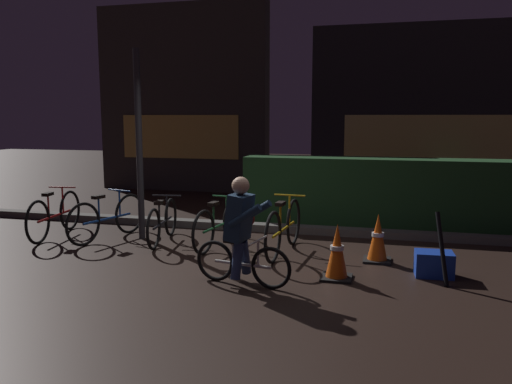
{
  "coord_description": "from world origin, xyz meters",
  "views": [
    {
      "loc": [
        1.92,
        -6.04,
        1.91
      ],
      "look_at": [
        0.2,
        0.6,
        0.9
      ],
      "focal_mm": 36.05,
      "sensor_mm": 36.0,
      "label": 1
    }
  ],
  "objects_px": {
    "parked_bike_center_left": "(163,222)",
    "traffic_cone_near": "(337,252)",
    "cyclist": "(241,230)",
    "street_post": "(139,146)",
    "parked_bike_leftmost": "(55,215)",
    "parked_bike_right_mid": "(284,228)",
    "traffic_cone_far": "(378,239)",
    "closed_umbrella": "(442,248)",
    "parked_bike_left_mid": "(108,218)",
    "blue_crate": "(434,264)",
    "parked_bike_center_right": "(219,225)"
  },
  "relations": [
    {
      "from": "street_post",
      "to": "closed_umbrella",
      "type": "distance_m",
      "value": 4.64
    },
    {
      "from": "traffic_cone_near",
      "to": "cyclist",
      "type": "distance_m",
      "value": 1.18
    },
    {
      "from": "traffic_cone_far",
      "to": "closed_umbrella",
      "type": "distance_m",
      "value": 1.05
    },
    {
      "from": "parked_bike_right_mid",
      "to": "traffic_cone_far",
      "type": "xyz_separation_m",
      "value": [
        1.28,
        -0.08,
        -0.05
      ]
    },
    {
      "from": "cyclist",
      "to": "parked_bike_left_mid",
      "type": "bearing_deg",
      "value": 159.33
    },
    {
      "from": "parked_bike_leftmost",
      "to": "street_post",
      "type": "bearing_deg",
      "value": -87.54
    },
    {
      "from": "parked_bike_center_right",
      "to": "traffic_cone_far",
      "type": "xyz_separation_m",
      "value": [
        2.28,
        -0.19,
        -0.02
      ]
    },
    {
      "from": "traffic_cone_near",
      "to": "closed_umbrella",
      "type": "bearing_deg",
      "value": 7.24
    },
    {
      "from": "parked_bike_center_left",
      "to": "traffic_cone_near",
      "type": "distance_m",
      "value": 2.98
    },
    {
      "from": "traffic_cone_near",
      "to": "parked_bike_center_right",
      "type": "bearing_deg",
      "value": 149.46
    },
    {
      "from": "traffic_cone_far",
      "to": "cyclist",
      "type": "height_order",
      "value": "cyclist"
    },
    {
      "from": "parked_bike_center_left",
      "to": "parked_bike_center_right",
      "type": "relative_size",
      "value": 0.96
    },
    {
      "from": "blue_crate",
      "to": "parked_bike_right_mid",
      "type": "bearing_deg",
      "value": 163.73
    },
    {
      "from": "parked_bike_center_right",
      "to": "parked_bike_right_mid",
      "type": "bearing_deg",
      "value": -88.12
    },
    {
      "from": "street_post",
      "to": "traffic_cone_near",
      "type": "bearing_deg",
      "value": -22.17
    },
    {
      "from": "street_post",
      "to": "traffic_cone_near",
      "type": "height_order",
      "value": "street_post"
    },
    {
      "from": "blue_crate",
      "to": "closed_umbrella",
      "type": "bearing_deg",
      "value": -77.43
    },
    {
      "from": "traffic_cone_near",
      "to": "blue_crate",
      "type": "relative_size",
      "value": 1.51
    },
    {
      "from": "parked_bike_center_left",
      "to": "closed_umbrella",
      "type": "distance_m",
      "value": 4.06
    },
    {
      "from": "parked_bike_leftmost",
      "to": "parked_bike_center_right",
      "type": "height_order",
      "value": "parked_bike_leftmost"
    },
    {
      "from": "parked_bike_right_mid",
      "to": "blue_crate",
      "type": "bearing_deg",
      "value": -101.74
    },
    {
      "from": "parked_bike_left_mid",
      "to": "parked_bike_center_left",
      "type": "distance_m",
      "value": 0.92
    },
    {
      "from": "street_post",
      "to": "traffic_cone_near",
      "type": "distance_m",
      "value": 3.63
    },
    {
      "from": "parked_bike_leftmost",
      "to": "parked_bike_right_mid",
      "type": "height_order",
      "value": "parked_bike_right_mid"
    },
    {
      "from": "parked_bike_center_left",
      "to": "parked_bike_left_mid",
      "type": "bearing_deg",
      "value": 83.97
    },
    {
      "from": "parked_bike_left_mid",
      "to": "traffic_cone_near",
      "type": "xyz_separation_m",
      "value": [
        3.67,
        -1.1,
        -0.02
      ]
    },
    {
      "from": "traffic_cone_far",
      "to": "parked_bike_center_right",
      "type": "bearing_deg",
      "value": 175.22
    },
    {
      "from": "parked_bike_leftmost",
      "to": "parked_bike_left_mid",
      "type": "relative_size",
      "value": 1.05
    },
    {
      "from": "street_post",
      "to": "parked_bike_center_right",
      "type": "height_order",
      "value": "street_post"
    },
    {
      "from": "parked_bike_center_left",
      "to": "cyclist",
      "type": "relative_size",
      "value": 1.21
    },
    {
      "from": "parked_bike_right_mid",
      "to": "traffic_cone_far",
      "type": "distance_m",
      "value": 1.29
    },
    {
      "from": "traffic_cone_near",
      "to": "blue_crate",
      "type": "height_order",
      "value": "traffic_cone_near"
    },
    {
      "from": "blue_crate",
      "to": "parked_bike_center_left",
      "type": "bearing_deg",
      "value": 169.24
    },
    {
      "from": "parked_bike_center_right",
      "to": "parked_bike_right_mid",
      "type": "distance_m",
      "value": 1.0
    },
    {
      "from": "street_post",
      "to": "parked_bike_leftmost",
      "type": "distance_m",
      "value": 1.8
    },
    {
      "from": "blue_crate",
      "to": "traffic_cone_far",
      "type": "bearing_deg",
      "value": 144.03
    },
    {
      "from": "parked_bike_leftmost",
      "to": "parked_bike_center_right",
      "type": "bearing_deg",
      "value": -96.86
    },
    {
      "from": "traffic_cone_far",
      "to": "parked_bike_center_left",
      "type": "bearing_deg",
      "value": 175.59
    },
    {
      "from": "street_post",
      "to": "traffic_cone_far",
      "type": "xyz_separation_m",
      "value": [
        3.64,
        -0.41,
        -1.16
      ]
    },
    {
      "from": "parked_bike_leftmost",
      "to": "cyclist",
      "type": "distance_m",
      "value": 3.87
    },
    {
      "from": "street_post",
      "to": "closed_umbrella",
      "type": "bearing_deg",
      "value": -14.74
    },
    {
      "from": "parked_bike_leftmost",
      "to": "cyclist",
      "type": "xyz_separation_m",
      "value": [
        3.55,
        -1.52,
        0.28
      ]
    },
    {
      "from": "parked_bike_center_left",
      "to": "traffic_cone_far",
      "type": "distance_m",
      "value": 3.21
    },
    {
      "from": "closed_umbrella",
      "to": "parked_bike_center_right",
      "type": "bearing_deg",
      "value": 48.99
    },
    {
      "from": "street_post",
      "to": "parked_bike_center_right",
      "type": "relative_size",
      "value": 1.86
    },
    {
      "from": "street_post",
      "to": "traffic_cone_far",
      "type": "relative_size",
      "value": 4.59
    },
    {
      "from": "traffic_cone_far",
      "to": "blue_crate",
      "type": "bearing_deg",
      "value": -35.97
    },
    {
      "from": "cyclist",
      "to": "traffic_cone_near",
      "type": "bearing_deg",
      "value": 34.1
    },
    {
      "from": "traffic_cone_near",
      "to": "closed_umbrella",
      "type": "xyz_separation_m",
      "value": [
        1.18,
        0.15,
        0.09
      ]
    },
    {
      "from": "parked_bike_left_mid",
      "to": "closed_umbrella",
      "type": "height_order",
      "value": "closed_umbrella"
    }
  ]
}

